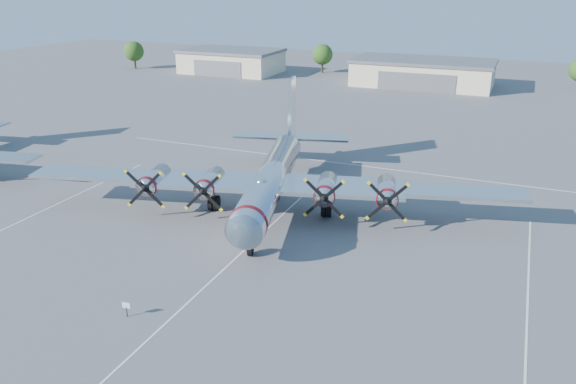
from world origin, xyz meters
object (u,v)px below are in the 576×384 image
at_px(info_placard, 126,307).
at_px(hangar_center, 423,73).
at_px(main_bomber_b29, 273,205).
at_px(hangar_west, 232,61).
at_px(tree_far_west, 134,51).
at_px(tree_west, 322,55).

bearing_deg(info_placard, hangar_center, 80.55).
xyz_separation_m(hangar_center, main_bomber_b29, (-1.84, -72.49, -2.71)).
bearing_deg(hangar_west, hangar_center, -0.00).
height_order(tree_far_west, info_placard, tree_far_west).
relative_size(hangar_west, info_placard, 20.86).
bearing_deg(tree_west, info_placard, -77.78).
height_order(hangar_west, info_placard, hangar_west).
distance_m(tree_far_west, main_bomber_b29, 96.74).
relative_size(hangar_center, tree_far_west, 4.31).
xyz_separation_m(hangar_west, main_bomber_b29, (43.16, -72.49, -2.71)).
bearing_deg(main_bomber_b29, hangar_west, 106.35).
bearing_deg(hangar_center, info_placard, -91.72).
bearing_deg(tree_far_west, hangar_west, 9.01).
relative_size(tree_west, info_placard, 6.13).
bearing_deg(info_placard, main_bomber_b29, 79.67).
height_order(hangar_west, main_bomber_b29, hangar_west).
distance_m(hangar_west, tree_west, 21.61).
bearing_deg(main_bomber_b29, info_placard, -107.02).
height_order(tree_west, main_bomber_b29, tree_west).
height_order(hangar_center, main_bomber_b29, hangar_center).
distance_m(hangar_center, tree_west, 26.30).
bearing_deg(hangar_west, info_placard, -65.91).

